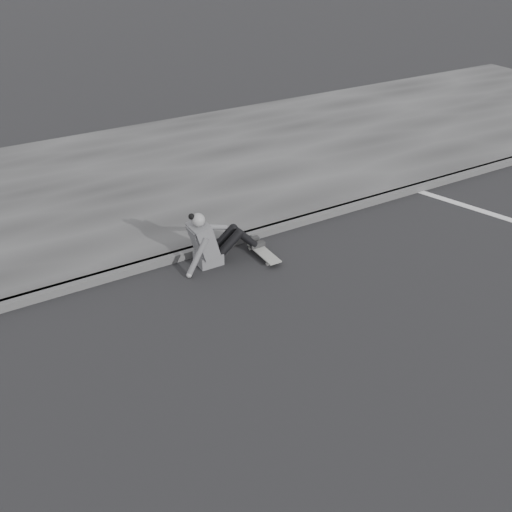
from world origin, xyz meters
The scene contains 5 objects.
ground centered at (0.00, 0.00, 0.00)m, with size 80.00×80.00×0.00m, color black.
curb centered at (0.00, 2.58, 0.06)m, with size 24.00×0.16×0.12m, color #454545.
sidewalk centered at (0.00, 5.60, 0.06)m, with size 24.00×6.00×0.12m, color #373737.
skateboard centered at (-0.89, 2.01, 0.07)m, with size 0.20×0.78×0.09m.
seated_woman centered at (-1.62, 2.25, 0.36)m, with size 1.38×0.46×0.88m.
Camera 1 is at (-4.74, -4.37, 4.54)m, focal length 40.00 mm.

